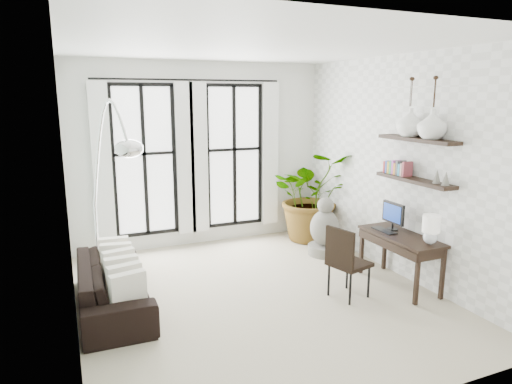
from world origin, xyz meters
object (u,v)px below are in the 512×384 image
sofa (113,285)px  arc_lamp (109,148)px  desk (403,239)px  plant (312,195)px  desk_chair (345,258)px  buddha (325,231)px

sofa → arc_lamp: 1.73m
sofa → desk: (3.75, -0.92, 0.40)m
sofa → plant: plant is taller
sofa → arc_lamp: size_ratio=0.80×
plant → arc_lamp: 3.91m
plant → desk: (0.05, -2.40, -0.13)m
sofa → arc_lamp: arc_lamp is taller
desk_chair → desk: bearing=-15.5°
plant → desk: bearing=-88.9°
desk_chair → arc_lamp: (-2.71, 1.37, 1.41)m
desk → arc_lamp: bearing=159.3°
desk_chair → buddha: bearing=52.1°
plant → buddha: plant is taller
desk_chair → arc_lamp: size_ratio=0.38×
plant → desk_chair: 2.56m
plant → buddha: size_ratio=1.69×
desk_chair → plant: bearing=54.7°
desk → desk_chair: size_ratio=1.30×
desk_chair → sofa: bearing=146.9°
arc_lamp → desk: bearing=-20.7°
desk → desk_chair: (-0.93, 0.01, -0.15)m
sofa → buddha: buddha is taller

